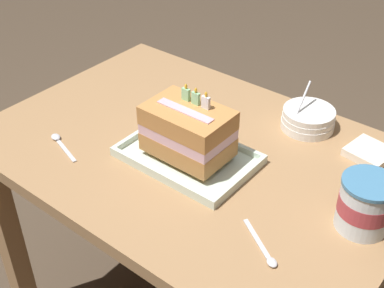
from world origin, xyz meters
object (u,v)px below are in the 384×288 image
object	(u,v)px
ice_cream_tub	(365,204)
napkin_pile	(370,153)
birthday_cake	(188,131)
serving_spoon_by_bowls	(266,253)
serving_spoon_near_tray	(59,141)
bowl_stack	(308,119)
foil_tray	(188,157)

from	to	relation	value
ice_cream_tub	napkin_pile	size ratio (longest dim) A/B	1.04
birthday_cake	serving_spoon_by_bowls	xyz separation A→B (m)	(0.32, -0.15, -0.08)
ice_cream_tub	serving_spoon_near_tray	bearing A→B (deg)	-164.60
ice_cream_tub	serving_spoon_near_tray	distance (m)	0.77
bowl_stack	napkin_pile	size ratio (longest dim) A/B	1.24
ice_cream_tub	napkin_pile	bearing A→B (deg)	109.35
bowl_stack	serving_spoon_near_tray	world-z (taller)	bowl_stack
serving_spoon_by_bowls	napkin_pile	xyz separation A→B (m)	(0.03, 0.44, 0.01)
ice_cream_tub	serving_spoon_near_tray	size ratio (longest dim) A/B	0.89
serving_spoon_near_tray	napkin_pile	size ratio (longest dim) A/B	1.18
bowl_stack	serving_spoon_by_bowls	world-z (taller)	bowl_stack
ice_cream_tub	serving_spoon_by_bowls	bearing A→B (deg)	-120.18
foil_tray	napkin_pile	xyz separation A→B (m)	(0.35, 0.30, 0.00)
serving_spoon_by_bowls	birthday_cake	bearing A→B (deg)	155.39
birthday_cake	bowl_stack	bearing A→B (deg)	62.70
ice_cream_tub	napkin_pile	xyz separation A→B (m)	(-0.09, 0.25, -0.05)
serving_spoon_near_tray	napkin_pile	world-z (taller)	napkin_pile
napkin_pile	serving_spoon_near_tray	bearing A→B (deg)	-145.59
birthday_cake	serving_spoon_near_tray	bearing A→B (deg)	-153.36
foil_tray	serving_spoon_near_tray	xyz separation A→B (m)	(-0.31, -0.16, -0.00)
foil_tray	ice_cream_tub	bearing A→B (deg)	6.53
serving_spoon_near_tray	bowl_stack	bearing A→B (deg)	44.87
birthday_cake	bowl_stack	xyz separation A→B (m)	(0.16, 0.31, -0.06)
bowl_stack	serving_spoon_near_tray	bearing A→B (deg)	-135.13
birthday_cake	serving_spoon_near_tray	size ratio (longest dim) A/B	1.50
ice_cream_tub	birthday_cake	bearing A→B (deg)	-173.49
serving_spoon_near_tray	birthday_cake	bearing A→B (deg)	26.64
ice_cream_tub	napkin_pile	world-z (taller)	ice_cream_tub
foil_tray	serving_spoon_by_bowls	distance (m)	0.35
ice_cream_tub	serving_spoon_by_bowls	size ratio (longest dim) A/B	0.94
ice_cream_tub	serving_spoon_near_tray	world-z (taller)	ice_cream_tub
bowl_stack	serving_spoon_near_tray	xyz separation A→B (m)	(-0.47, -0.47, -0.02)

